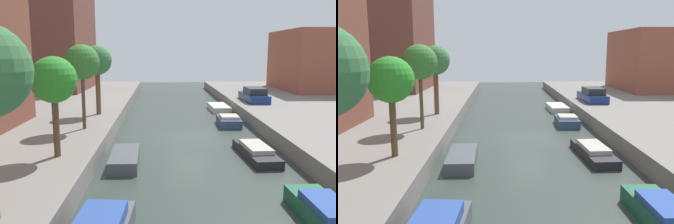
% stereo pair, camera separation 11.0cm
% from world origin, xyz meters
% --- Properties ---
extents(ground_plane, '(84.00, 84.00, 0.00)m').
position_xyz_m(ground_plane, '(0.00, 0.00, 0.00)').
color(ground_plane, '#333D38').
extents(low_block_right, '(10.00, 11.50, 7.23)m').
position_xyz_m(low_block_right, '(18.00, 20.15, 4.61)').
color(low_block_right, brown).
rests_on(low_block_right, quay_right).
extents(street_tree_1, '(2.06, 2.06, 4.52)m').
position_xyz_m(street_tree_1, '(-6.59, -7.29, 4.43)').
color(street_tree_1, brown).
rests_on(street_tree_1, quay_left).
extents(street_tree_2, '(2.11, 2.11, 5.13)m').
position_xyz_m(street_tree_2, '(-6.59, -1.59, 5.04)').
color(street_tree_2, brown).
rests_on(street_tree_2, quay_left).
extents(street_tree_3, '(2.18, 2.18, 5.15)m').
position_xyz_m(street_tree_3, '(-6.59, 3.45, 4.97)').
color(street_tree_3, brown).
rests_on(street_tree_3, quay_left).
extents(parked_car, '(1.93, 4.79, 1.33)m').
position_xyz_m(parked_car, '(7.01, 10.00, 1.55)').
color(parked_car, navy).
rests_on(parked_car, quay_right).
extents(moored_boat_left_2, '(1.48, 3.67, 0.61)m').
position_xyz_m(moored_boat_left_2, '(-3.73, -5.52, 0.31)').
color(moored_boat_left_2, '#4C5156').
rests_on(moored_boat_left_2, ground_plane).
extents(moored_boat_right_1, '(1.44, 3.99, 0.88)m').
position_xyz_m(moored_boat_right_1, '(3.60, -11.98, 0.39)').
color(moored_boat_right_1, '#195638').
rests_on(moored_boat_right_1, ground_plane).
extents(moored_boat_right_2, '(1.65, 4.65, 0.70)m').
position_xyz_m(moored_boat_right_2, '(3.31, -4.43, 0.30)').
color(moored_boat_right_2, '#232328').
rests_on(moored_boat_right_2, ground_plane).
extents(moored_boat_right_3, '(1.68, 3.06, 0.84)m').
position_xyz_m(moored_boat_right_3, '(3.40, 3.70, 0.37)').
color(moored_boat_right_3, '#33476B').
rests_on(moored_boat_right_3, ground_plane).
extents(moored_boat_right_4, '(1.80, 3.97, 0.54)m').
position_xyz_m(moored_boat_right_4, '(3.79, 10.72, 0.27)').
color(moored_boat_right_4, beige).
rests_on(moored_boat_right_4, ground_plane).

